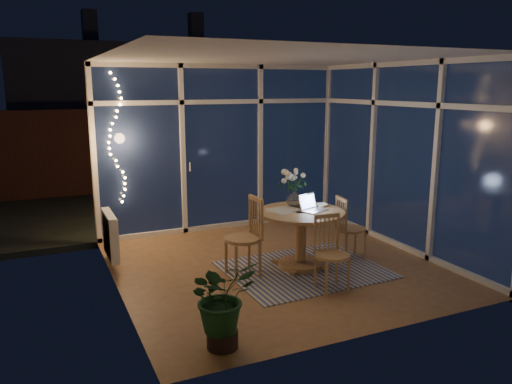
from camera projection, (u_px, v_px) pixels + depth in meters
floor at (277, 265)px, 6.44m from camera, size 4.00×4.00×0.00m
ceiling at (279, 57)px, 5.90m from camera, size 4.00×4.00×0.00m
wall_back at (221, 148)px, 7.95m from camera, size 4.00×0.04×2.60m
wall_front at (380, 198)px, 4.39m from camera, size 4.00×0.04×2.60m
wall_left at (112, 178)px, 5.36m from camera, size 0.04×4.00×2.60m
wall_right at (405, 157)px, 6.97m from camera, size 0.04×4.00×2.60m
window_wall_back at (222, 148)px, 7.92m from camera, size 4.00×0.10×2.60m
window_wall_right at (403, 157)px, 6.96m from camera, size 0.10×4.00×2.60m
radiator at (110, 235)px, 6.38m from camera, size 0.10×0.70×0.58m
fairy_lights at (116, 139)px, 7.13m from camera, size 0.24×0.10×1.85m
garden_patio at (196, 193)px, 11.11m from camera, size 12.00×6.00×0.10m
garden_fence at (167, 148)px, 11.16m from camera, size 11.00×0.08×1.80m
neighbour_roof at (149, 88)px, 13.68m from camera, size 7.00×3.00×2.20m
garden_shrubs at (154, 188)px, 9.06m from camera, size 0.90×0.90×0.90m
rug at (304, 269)px, 6.28m from camera, size 1.95×1.58×0.01m
dining_table at (301, 239)px, 6.29m from camera, size 1.12×1.12×0.74m
chair_left at (243, 237)px, 5.99m from camera, size 0.47×0.47×0.98m
chair_right at (351, 228)px, 6.60m from camera, size 0.45×0.45×0.86m
chair_front at (332, 254)px, 5.57m from camera, size 0.43×0.43×0.87m
laptop at (315, 202)px, 6.19m from camera, size 0.39×0.36×0.23m
flower_vase at (295, 198)px, 6.43m from camera, size 0.21×0.21×0.21m
bowl at (321, 205)px, 6.44m from camera, size 0.16×0.16×0.04m
newspapers at (282, 211)px, 6.21m from camera, size 0.46×0.41×0.01m
phone at (301, 212)px, 6.15m from camera, size 0.12×0.08×0.01m
potted_plant at (222, 307)px, 4.34m from camera, size 0.60×0.54×0.76m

